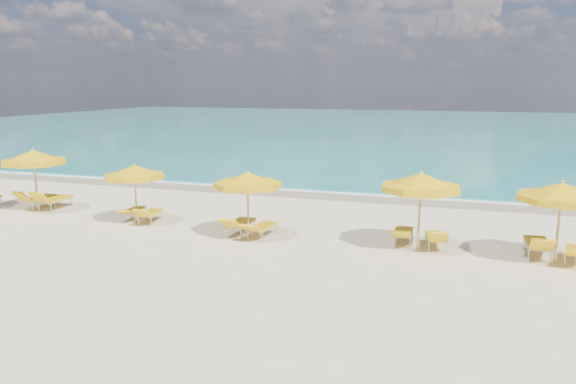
% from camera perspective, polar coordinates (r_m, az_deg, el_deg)
% --- Properties ---
extents(ground_plane, '(120.00, 120.00, 0.00)m').
position_cam_1_polar(ground_plane, '(18.72, -1.45, -4.44)').
color(ground_plane, beige).
extents(ocean, '(120.00, 80.00, 0.30)m').
position_cam_1_polar(ocean, '(65.46, 12.98, 6.34)').
color(ocean, '#167E77').
rests_on(ocean, ground).
extents(wet_sand_band, '(120.00, 2.60, 0.01)m').
position_cam_1_polar(wet_sand_band, '(25.63, 4.15, -0.25)').
color(wet_sand_band, tan).
rests_on(wet_sand_band, ground).
extents(foam_line, '(120.00, 1.20, 0.03)m').
position_cam_1_polar(foam_line, '(26.39, 4.58, 0.07)').
color(foam_line, white).
rests_on(foam_line, ground).
extents(whitecap_near, '(14.00, 0.36, 0.05)m').
position_cam_1_polar(whitecap_near, '(36.42, -1.30, 3.12)').
color(whitecap_near, white).
rests_on(whitecap_near, ground).
extents(whitecap_far, '(18.00, 0.30, 0.05)m').
position_cam_1_polar(whitecap_far, '(41.33, 20.83, 3.35)').
color(whitecap_far, white).
rests_on(whitecap_far, ground).
extents(umbrella_2, '(3.25, 3.25, 2.50)m').
position_cam_1_polar(umbrella_2, '(23.99, -24.43, 3.19)').
color(umbrella_2, tan).
rests_on(umbrella_2, ground).
extents(umbrella_3, '(2.69, 2.69, 2.19)m').
position_cam_1_polar(umbrella_3, '(20.65, -15.33, 1.93)').
color(umbrella_3, tan).
rests_on(umbrella_3, ground).
extents(umbrella_4, '(2.93, 2.93, 2.25)m').
position_cam_1_polar(umbrella_4, '(18.02, -4.12, 1.18)').
color(umbrella_4, tan).
rests_on(umbrella_4, ground).
extents(umbrella_5, '(3.02, 3.02, 2.45)m').
position_cam_1_polar(umbrella_5, '(17.06, 13.33, 0.92)').
color(umbrella_5, tan).
rests_on(umbrella_5, ground).
extents(umbrella_6, '(2.73, 2.73, 2.38)m').
position_cam_1_polar(umbrella_6, '(17.09, 26.02, -0.07)').
color(umbrella_6, tan).
rests_on(umbrella_6, ground).
extents(lounger_2_left, '(0.78, 1.86, 0.86)m').
position_cam_1_polar(lounger_2_left, '(25.03, -23.98, -0.92)').
color(lounger_2_left, '#A5A8AD').
rests_on(lounger_2_left, ground).
extents(lounger_2_right, '(0.71, 1.92, 0.90)m').
position_cam_1_polar(lounger_2_right, '(24.45, -22.60, -1.05)').
color(lounger_2_right, '#A5A8AD').
rests_on(lounger_2_right, ground).
extents(lounger_3_left, '(0.83, 1.72, 0.59)m').
position_cam_1_polar(lounger_3_left, '(21.68, -15.42, -2.17)').
color(lounger_3_left, '#A5A8AD').
rests_on(lounger_3_left, ground).
extents(lounger_3_right, '(0.79, 1.68, 0.72)m').
position_cam_1_polar(lounger_3_right, '(21.00, -13.83, -2.50)').
color(lounger_3_right, '#A5A8AD').
rests_on(lounger_3_right, ground).
extents(lounger_4_left, '(0.64, 1.85, 0.80)m').
position_cam_1_polar(lounger_4_left, '(18.87, -4.91, -3.64)').
color(lounger_4_left, '#A5A8AD').
rests_on(lounger_4_left, ground).
extents(lounger_4_right, '(0.72, 1.77, 0.68)m').
position_cam_1_polar(lounger_4_right, '(18.48, -2.68, -3.99)').
color(lounger_4_right, '#A5A8AD').
rests_on(lounger_4_right, ground).
extents(lounger_5_left, '(0.65, 1.81, 0.70)m').
position_cam_1_polar(lounger_5_left, '(18.09, 11.60, -4.53)').
color(lounger_5_left, '#A5A8AD').
rests_on(lounger_5_left, ground).
extents(lounger_5_right, '(0.81, 1.68, 0.76)m').
position_cam_1_polar(lounger_5_right, '(17.88, 14.75, -4.88)').
color(lounger_5_right, '#A5A8AD').
rests_on(lounger_5_right, ground).
extents(lounger_6_left, '(0.71, 1.95, 0.87)m').
position_cam_1_polar(lounger_6_left, '(17.92, 23.98, -5.32)').
color(lounger_6_left, '#A5A8AD').
rests_on(lounger_6_left, ground).
extents(lounger_6_right, '(0.80, 1.72, 0.60)m').
position_cam_1_polar(lounger_6_right, '(17.88, 27.12, -5.78)').
color(lounger_6_right, '#A5A8AD').
rests_on(lounger_6_right, ground).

